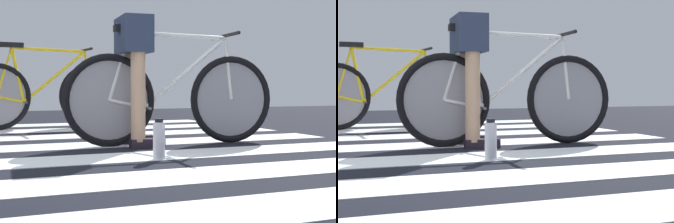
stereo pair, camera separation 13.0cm
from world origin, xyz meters
TOP-DOWN VIEW (x-y plane):
  - ground at (0.00, 0.00)m, footprint 18.00×14.00m
  - crosswalk_markings at (0.01, 0.10)m, footprint 5.41×6.55m
  - bicycle_1_of_4 at (1.19, 0.67)m, footprint 1.74×0.52m
  - cyclist_1_of_4 at (0.88, 0.69)m, footprint 0.34×0.43m
  - bicycle_4_of_4 at (0.49, 2.60)m, footprint 1.74×0.52m
  - water_bottle at (0.79, -0.06)m, footprint 0.08×0.08m

SIDE VIEW (x-z plane):
  - ground at x=0.00m, z-range 0.00..0.02m
  - crosswalk_markings at x=0.01m, z-range 0.02..0.02m
  - water_bottle at x=0.79m, z-range 0.01..0.28m
  - bicycle_1_of_4 at x=1.19m, z-range -0.06..0.87m
  - bicycle_4_of_4 at x=0.49m, z-range -0.06..0.87m
  - cyclist_1_of_4 at x=0.88m, z-range 0.17..1.17m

